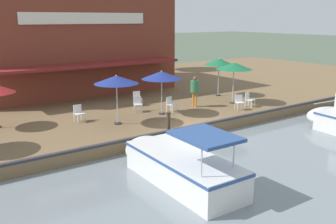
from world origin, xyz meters
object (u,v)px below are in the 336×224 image
cafe_chair_far_corner_seat (137,98)px  cafe_chair_beside_entrance (138,103)px  cafe_chair_back_row_seat (171,103)px  person_mid_patio (195,88)px  patio_umbrella_near_quay_edge (234,66)px  patio_umbrella_back_row (219,62)px  patio_umbrella_mid_patio_right (162,75)px  cafe_chair_mid_patio (79,112)px  motorboat_far_downstream (175,163)px  cafe_chair_facing_river (239,101)px  patio_umbrella_by_entrance (116,80)px  cafe_chair_under_first_umbrella (249,99)px  tree_behind_restaurant (151,24)px  waterfront_restaurant (63,42)px  mooring_post (169,121)px

cafe_chair_far_corner_seat → cafe_chair_beside_entrance: (1.35, -0.76, 0.00)m
cafe_chair_back_row_seat → cafe_chair_far_corner_seat: bearing=-162.1°
cafe_chair_far_corner_seat → person_mid_patio: (2.24, 2.64, 0.68)m
cafe_chair_beside_entrance → person_mid_patio: bearing=75.4°
patio_umbrella_near_quay_edge → patio_umbrella_back_row: bearing=159.4°
cafe_chair_far_corner_seat → patio_umbrella_mid_patio_right: bearing=0.6°
cafe_chair_back_row_seat → cafe_chair_mid_patio: bearing=-100.7°
cafe_chair_mid_patio → patio_umbrella_near_quay_edge: bearing=81.5°
patio_umbrella_back_row → cafe_chair_mid_patio: (0.86, -10.30, -1.84)m
cafe_chair_beside_entrance → motorboat_far_downstream: (7.64, -2.93, -0.40)m
patio_umbrella_near_quay_edge → motorboat_far_downstream: 11.00m
motorboat_far_downstream → cafe_chair_beside_entrance: bearing=159.0°
cafe_chair_facing_river → person_mid_patio: 2.72m
patio_umbrella_by_entrance → person_mid_patio: 5.68m
cafe_chair_facing_river → cafe_chair_back_row_seat: same height
patio_umbrella_mid_patio_right → person_mid_patio: size_ratio=1.33×
patio_umbrella_near_quay_edge → cafe_chair_back_row_seat: patio_umbrella_near_quay_edge is taller
patio_umbrella_near_quay_edge → cafe_chair_mid_patio: 9.73m
patio_umbrella_near_quay_edge → cafe_chair_back_row_seat: bearing=-95.9°
patio_umbrella_mid_patio_right → cafe_chair_under_first_umbrella: (1.48, 5.28, -1.68)m
patio_umbrella_mid_patio_right → cafe_chair_beside_entrance: patio_umbrella_mid_patio_right is taller
person_mid_patio → tree_behind_restaurant: 16.82m
patio_umbrella_near_quay_edge → cafe_chair_under_first_umbrella: patio_umbrella_near_quay_edge is taller
waterfront_restaurant → person_mid_patio: size_ratio=7.73×
cafe_chair_under_first_umbrella → tree_behind_restaurant: size_ratio=0.13×
patio_umbrella_near_quay_edge → patio_umbrella_by_entrance: 8.05m
patio_umbrella_mid_patio_right → person_mid_patio: patio_umbrella_mid_patio_right is taller
cafe_chair_facing_river → tree_behind_restaurant: (-17.16, 4.89, 4.08)m
waterfront_restaurant → cafe_chair_beside_entrance: size_ratio=16.56×
waterfront_restaurant → cafe_chair_far_corner_seat: 8.76m
patio_umbrella_mid_patio_right → cafe_chair_mid_patio: bearing=-105.0°
motorboat_far_downstream → tree_behind_restaurant: size_ratio=0.88×
patio_umbrella_near_quay_edge → patio_umbrella_back_row: (-2.27, 0.85, 0.00)m
cafe_chair_beside_entrance → cafe_chair_under_first_umbrella: same height
person_mid_patio → tree_behind_restaurant: size_ratio=0.28×
cafe_chair_facing_river → cafe_chair_back_row_seat: size_ratio=1.00×
waterfront_restaurant → cafe_chair_mid_patio: size_ratio=16.56×
cafe_chair_facing_river → cafe_chair_far_corner_seat: bearing=-134.9°
patio_umbrella_back_row → cafe_chair_facing_river: (3.70, -1.72, -1.84)m
waterfront_restaurant → mooring_post: bearing=0.2°
patio_umbrella_back_row → cafe_chair_under_first_umbrella: bearing=-11.4°
motorboat_far_downstream → mooring_post: bearing=148.1°
cafe_chair_beside_entrance → tree_behind_restaurant: (-14.22, 9.95, 4.08)m
tree_behind_restaurant → patio_umbrella_mid_patio_right: bearing=-30.6°
patio_umbrella_by_entrance → tree_behind_restaurant: bearing=142.7°
patio_umbrella_mid_patio_right → cafe_chair_under_first_umbrella: patio_umbrella_mid_patio_right is taller
cafe_chair_beside_entrance → person_mid_patio: size_ratio=0.47×
patio_umbrella_near_quay_edge → cafe_chair_back_row_seat: 4.78m
patio_umbrella_by_entrance → cafe_chair_mid_patio: size_ratio=2.91×
cafe_chair_under_first_umbrella → patio_umbrella_near_quay_edge: bearing=-173.2°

